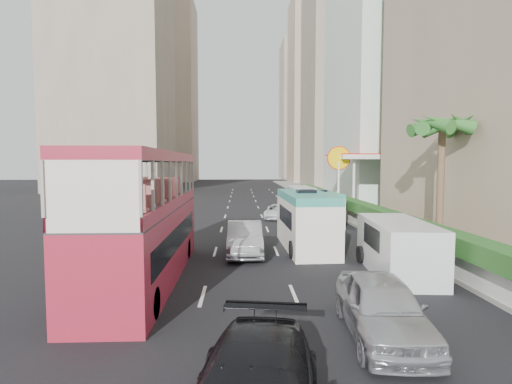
{
  "coord_description": "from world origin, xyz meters",
  "views": [
    {
      "loc": [
        -2.28,
        -15.65,
        4.61
      ],
      "look_at": [
        -1.5,
        4.0,
        3.2
      ],
      "focal_mm": 28.0,
      "sensor_mm": 36.0,
      "label": 1
    }
  ],
  "objects_px": {
    "double_decker_bus": "(145,217)",
    "panel_van_near": "(398,247)",
    "panel_van_far": "(300,197)",
    "car_silver_lane_b": "(381,337)",
    "minibus_far": "(321,208)",
    "shell_station": "(365,182)",
    "minibus_near": "(306,221)",
    "van_asset": "(277,218)",
    "palm_tree": "(440,188)",
    "car_silver_lane_a": "(245,254)"
  },
  "relations": [
    {
      "from": "double_decker_bus",
      "to": "minibus_near",
      "type": "relative_size",
      "value": 1.61
    },
    {
      "from": "car_silver_lane_b",
      "to": "panel_van_near",
      "type": "xyz_separation_m",
      "value": [
        2.85,
        6.08,
        1.1
      ]
    },
    {
      "from": "car_silver_lane_a",
      "to": "van_asset",
      "type": "relative_size",
      "value": 1.18
    },
    {
      "from": "car_silver_lane_a",
      "to": "panel_van_far",
      "type": "height_order",
      "value": "panel_van_far"
    },
    {
      "from": "double_decker_bus",
      "to": "minibus_far",
      "type": "xyz_separation_m",
      "value": [
        9.86,
        14.33,
        -1.29
      ]
    },
    {
      "from": "car_silver_lane_b",
      "to": "minibus_near",
      "type": "height_order",
      "value": "minibus_near"
    },
    {
      "from": "minibus_near",
      "to": "shell_station",
      "type": "height_order",
      "value": "shell_station"
    },
    {
      "from": "double_decker_bus",
      "to": "shell_station",
      "type": "relative_size",
      "value": 1.38
    },
    {
      "from": "minibus_far",
      "to": "shell_station",
      "type": "distance_m",
      "value": 10.73
    },
    {
      "from": "shell_station",
      "to": "minibus_near",
      "type": "bearing_deg",
      "value": -116.71
    },
    {
      "from": "minibus_far",
      "to": "minibus_near",
      "type": "bearing_deg",
      "value": -112.53
    },
    {
      "from": "minibus_near",
      "to": "shell_station",
      "type": "bearing_deg",
      "value": 61.59
    },
    {
      "from": "car_silver_lane_b",
      "to": "panel_van_near",
      "type": "relative_size",
      "value": 0.87
    },
    {
      "from": "double_decker_bus",
      "to": "panel_van_near",
      "type": "xyz_separation_m",
      "value": [
        10.31,
        0.59,
        -1.43
      ]
    },
    {
      "from": "van_asset",
      "to": "shell_station",
      "type": "height_order",
      "value": "shell_station"
    },
    {
      "from": "van_asset",
      "to": "minibus_near",
      "type": "xyz_separation_m",
      "value": [
        0.47,
        -11.81,
        1.52
      ]
    },
    {
      "from": "minibus_near",
      "to": "panel_van_near",
      "type": "distance_m",
      "value": 5.93
    },
    {
      "from": "car_silver_lane_a",
      "to": "van_asset",
      "type": "bearing_deg",
      "value": 77.51
    },
    {
      "from": "van_asset",
      "to": "shell_station",
      "type": "relative_size",
      "value": 0.52
    },
    {
      "from": "panel_van_near",
      "to": "minibus_near",
      "type": "bearing_deg",
      "value": 125.59
    },
    {
      "from": "minibus_far",
      "to": "shell_station",
      "type": "bearing_deg",
      "value": 48.7
    },
    {
      "from": "panel_van_near",
      "to": "panel_van_far",
      "type": "xyz_separation_m",
      "value": [
        -0.4,
        24.62,
        0.01
      ]
    },
    {
      "from": "minibus_near",
      "to": "panel_van_far",
      "type": "bearing_deg",
      "value": 80.63
    },
    {
      "from": "car_silver_lane_b",
      "to": "panel_van_far",
      "type": "xyz_separation_m",
      "value": [
        2.45,
        30.7,
        1.11
      ]
    },
    {
      "from": "car_silver_lane_b",
      "to": "shell_station",
      "type": "bearing_deg",
      "value": 77.4
    },
    {
      "from": "shell_station",
      "to": "double_decker_bus",
      "type": "bearing_deg",
      "value": -124.82
    },
    {
      "from": "panel_van_near",
      "to": "shell_station",
      "type": "distance_m",
      "value": 23.18
    },
    {
      "from": "van_asset",
      "to": "minibus_far",
      "type": "height_order",
      "value": "minibus_far"
    },
    {
      "from": "van_asset",
      "to": "panel_van_near",
      "type": "xyz_separation_m",
      "value": [
        3.51,
        -16.89,
        1.1
      ]
    },
    {
      "from": "car_silver_lane_a",
      "to": "shell_station",
      "type": "distance_m",
      "value": 22.37
    },
    {
      "from": "minibus_near",
      "to": "shell_station",
      "type": "relative_size",
      "value": 0.86
    },
    {
      "from": "car_silver_lane_a",
      "to": "double_decker_bus",
      "type": "bearing_deg",
      "value": -132.18
    },
    {
      "from": "van_asset",
      "to": "palm_tree",
      "type": "distance_m",
      "value": 15.56
    },
    {
      "from": "double_decker_bus",
      "to": "car_silver_lane_a",
      "type": "relative_size",
      "value": 2.22
    },
    {
      "from": "panel_van_near",
      "to": "palm_tree",
      "type": "distance_m",
      "value": 5.38
    },
    {
      "from": "double_decker_bus",
      "to": "palm_tree",
      "type": "height_order",
      "value": "palm_tree"
    },
    {
      "from": "panel_van_far",
      "to": "shell_station",
      "type": "relative_size",
      "value": 0.7
    },
    {
      "from": "panel_van_near",
      "to": "car_silver_lane_a",
      "type": "bearing_deg",
      "value": 154.06
    },
    {
      "from": "van_asset",
      "to": "panel_van_far",
      "type": "distance_m",
      "value": 8.4
    },
    {
      "from": "car_silver_lane_a",
      "to": "shell_station",
      "type": "xyz_separation_m",
      "value": [
        12.06,
        18.63,
        2.75
      ]
    },
    {
      "from": "minibus_far",
      "to": "double_decker_bus",
      "type": "bearing_deg",
      "value": -130.48
    },
    {
      "from": "car_silver_lane_a",
      "to": "minibus_near",
      "type": "bearing_deg",
      "value": 21.05
    },
    {
      "from": "minibus_near",
      "to": "car_silver_lane_b",
      "type": "bearing_deg",
      "value": -90.76
    },
    {
      "from": "minibus_near",
      "to": "panel_van_near",
      "type": "relative_size",
      "value": 1.24
    },
    {
      "from": "panel_van_near",
      "to": "palm_tree",
      "type": "bearing_deg",
      "value": 49.12
    },
    {
      "from": "car_silver_lane_a",
      "to": "van_asset",
      "type": "xyz_separation_m",
      "value": [
        2.87,
        13.11,
        0.0
      ]
    },
    {
      "from": "double_decker_bus",
      "to": "car_silver_lane_b",
      "type": "xyz_separation_m",
      "value": [
        7.46,
        -5.5,
        -2.53
      ]
    },
    {
      "from": "double_decker_bus",
      "to": "panel_van_near",
      "type": "distance_m",
      "value": 10.43
    },
    {
      "from": "minibus_far",
      "to": "panel_van_far",
      "type": "bearing_deg",
      "value": 83.75
    },
    {
      "from": "car_silver_lane_a",
      "to": "palm_tree",
      "type": "height_order",
      "value": "palm_tree"
    }
  ]
}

